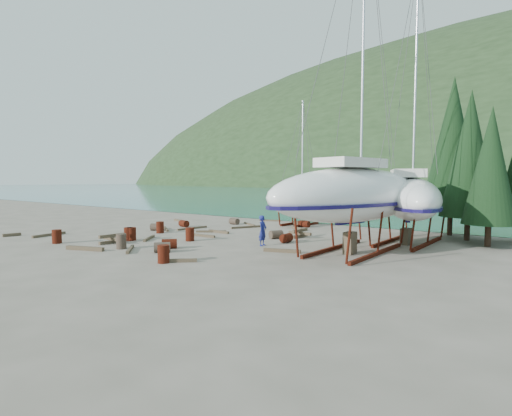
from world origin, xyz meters
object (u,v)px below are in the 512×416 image
Objects in this scene: large_sailboat_near at (356,194)px; small_sailboat_shore at (300,205)px; worker at (263,231)px; large_sailboat_far at (410,198)px.

large_sailboat_near is 13.81m from small_sailboat_shore.
large_sailboat_near reaches higher than worker.
large_sailboat_near is at bearing -52.13° from small_sailboat_shore.
large_sailboat_near is 1.82× the size of small_sailboat_shore.
large_sailboat_far is 12.08m from small_sailboat_shore.
worker is at bearing -160.35° from large_sailboat_far.
small_sailboat_shore is at bearing 10.88° from worker.
large_sailboat_near is 6.07m from worker.
small_sailboat_shore is at bearing 146.81° from large_sailboat_near.
large_sailboat_far is (1.40, 5.03, -0.34)m from large_sailboat_near.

